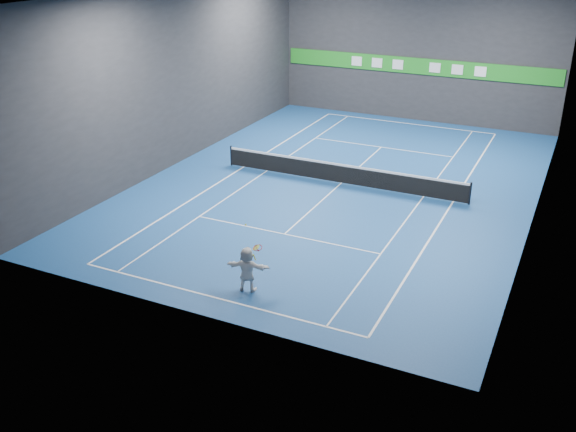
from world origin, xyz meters
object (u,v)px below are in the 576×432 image
at_px(player, 247,269).
at_px(tennis_racket, 257,249).
at_px(tennis_net, 341,173).
at_px(tennis_ball, 246,225).

distance_m(player, tennis_racket, 0.92).
bearing_deg(tennis_net, tennis_racket, -83.84).
relative_size(tennis_ball, tennis_net, 0.01).
relative_size(tennis_ball, tennis_racket, 0.11).
bearing_deg(tennis_ball, tennis_racket, -6.52).
bearing_deg(tennis_net, tennis_ball, -86.11).
bearing_deg(tennis_racket, tennis_net, 96.16).
height_order(player, tennis_racket, tennis_racket).
relative_size(player, tennis_racket, 2.69).
xyz_separation_m(tennis_net, tennis_racket, (1.18, -10.92, 1.11)).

